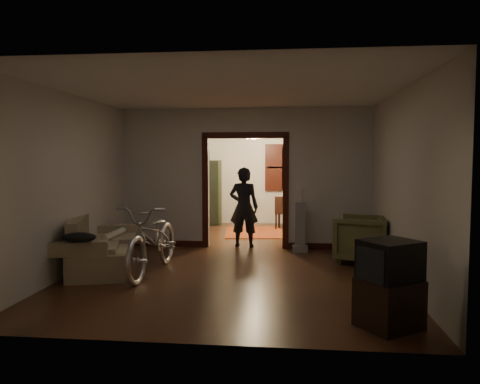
# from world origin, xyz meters

# --- Properties ---
(floor) EXTENTS (5.00, 8.50, 0.01)m
(floor) POSITION_xyz_m (0.00, 0.00, 0.00)
(floor) COLOR black
(floor) RESTS_ON ground
(ceiling) EXTENTS (5.00, 8.50, 0.01)m
(ceiling) POSITION_xyz_m (0.00, 0.00, 2.80)
(ceiling) COLOR white
(ceiling) RESTS_ON floor
(wall_back) EXTENTS (5.00, 0.02, 2.80)m
(wall_back) POSITION_xyz_m (0.00, 4.25, 1.40)
(wall_back) COLOR beige
(wall_back) RESTS_ON floor
(wall_left) EXTENTS (0.02, 8.50, 2.80)m
(wall_left) POSITION_xyz_m (-2.50, 0.00, 1.40)
(wall_left) COLOR beige
(wall_left) RESTS_ON floor
(wall_right) EXTENTS (0.02, 8.50, 2.80)m
(wall_right) POSITION_xyz_m (2.50, 0.00, 1.40)
(wall_right) COLOR beige
(wall_right) RESTS_ON floor
(partition_wall) EXTENTS (5.00, 0.14, 2.80)m
(partition_wall) POSITION_xyz_m (0.00, 0.75, 1.40)
(partition_wall) COLOR beige
(partition_wall) RESTS_ON floor
(door_casing) EXTENTS (1.74, 0.20, 2.32)m
(door_casing) POSITION_xyz_m (0.00, 0.75, 1.10)
(door_casing) COLOR black
(door_casing) RESTS_ON floor
(far_window) EXTENTS (0.98, 0.06, 1.28)m
(far_window) POSITION_xyz_m (0.70, 4.21, 1.55)
(far_window) COLOR black
(far_window) RESTS_ON wall_back
(chandelier) EXTENTS (0.24, 0.24, 0.24)m
(chandelier) POSITION_xyz_m (0.00, 2.50, 2.35)
(chandelier) COLOR #FFE0A5
(chandelier) RESTS_ON ceiling
(light_switch) EXTENTS (0.08, 0.01, 0.12)m
(light_switch) POSITION_xyz_m (1.05, 0.68, 1.25)
(light_switch) COLOR silver
(light_switch) RESTS_ON partition_wall
(sofa) EXTENTS (1.35, 2.05, 0.87)m
(sofa) POSITION_xyz_m (-2.15, -1.38, 0.43)
(sofa) COLOR #796F50
(sofa) RESTS_ON floor
(rolled_paper) EXTENTS (0.11, 0.85, 0.11)m
(rolled_paper) POSITION_xyz_m (-2.05, -1.08, 0.53)
(rolled_paper) COLOR beige
(rolled_paper) RESTS_ON sofa
(jacket) EXTENTS (0.49, 0.37, 0.14)m
(jacket) POSITION_xyz_m (-2.10, -2.29, 0.68)
(jacket) COLOR black
(jacket) RESTS_ON sofa
(bicycle) EXTENTS (0.82, 2.13, 1.10)m
(bicycle) POSITION_xyz_m (-1.23, -1.56, 0.55)
(bicycle) COLOR silver
(bicycle) RESTS_ON floor
(armchair) EXTENTS (1.13, 1.11, 0.82)m
(armchair) POSITION_xyz_m (2.15, -0.42, 0.41)
(armchair) COLOR brown
(armchair) RESTS_ON floor
(tv_stand) EXTENTS (0.77, 0.75, 0.52)m
(tv_stand) POSITION_xyz_m (1.95, -3.59, 0.26)
(tv_stand) COLOR black
(tv_stand) RESTS_ON floor
(crt_tv) EXTENTS (0.73, 0.71, 0.47)m
(crt_tv) POSITION_xyz_m (1.95, -3.59, 0.71)
(crt_tv) COLOR black
(crt_tv) RESTS_ON tv_stand
(vacuum) EXTENTS (0.30, 0.24, 0.97)m
(vacuum) POSITION_xyz_m (1.10, 0.40, 0.48)
(vacuum) COLOR gray
(vacuum) RESTS_ON floor
(person) EXTENTS (0.62, 0.44, 1.62)m
(person) POSITION_xyz_m (-0.04, 0.79, 0.81)
(person) COLOR black
(person) RESTS_ON floor
(oriental_rug) EXTENTS (1.61, 2.01, 0.01)m
(oriental_rug) POSITION_xyz_m (0.06, 2.64, 0.01)
(oriental_rug) COLOR maroon
(oriental_rug) RESTS_ON floor
(locker) EXTENTS (0.97, 0.69, 1.75)m
(locker) POSITION_xyz_m (-1.40, 3.83, 0.87)
(locker) COLOR #2D3620
(locker) RESTS_ON floor
(globe) EXTENTS (0.26, 0.26, 0.26)m
(globe) POSITION_xyz_m (-1.40, 3.83, 1.94)
(globe) COLOR #1E5972
(globe) RESTS_ON locker
(desk) EXTENTS (1.05, 0.70, 0.72)m
(desk) POSITION_xyz_m (1.06, 3.52, 0.36)
(desk) COLOR black
(desk) RESTS_ON floor
(desk_chair) EXTENTS (0.46, 0.46, 0.84)m
(desk_chair) POSITION_xyz_m (0.71, 3.28, 0.42)
(desk_chair) COLOR black
(desk_chair) RESTS_ON floor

